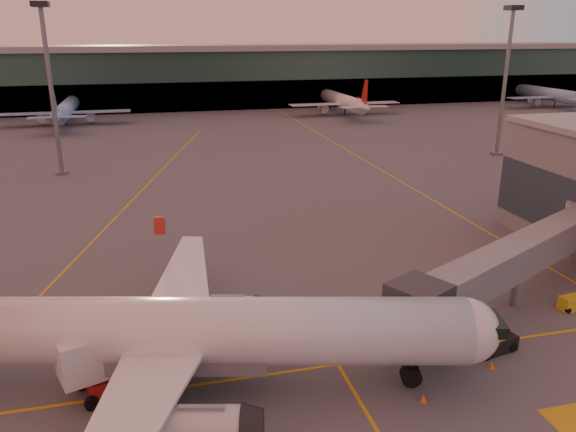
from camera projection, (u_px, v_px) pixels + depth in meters
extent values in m
plane|color=#4C4F54|center=(284.00, 424.00, 32.47)|extent=(600.00, 600.00, 0.00)
cube|color=gold|center=(266.00, 375.00, 37.07)|extent=(80.00, 0.25, 0.01)
cube|color=gold|center=(125.00, 208.00, 71.57)|extent=(31.30, 115.98, 0.01)
cube|color=gold|center=(352.00, 153.00, 103.82)|extent=(0.25, 160.00, 0.01)
cube|color=#19382D|center=(167.00, 80.00, 160.62)|extent=(400.00, 18.00, 16.00)
cube|color=gray|center=(164.00, 48.00, 157.84)|extent=(400.00, 20.00, 1.60)
cube|color=black|center=(169.00, 97.00, 154.06)|extent=(400.00, 1.00, 8.00)
cube|color=#2D3D47|center=(567.00, 208.00, 55.09)|extent=(0.30, 21.60, 6.00)
cylinder|color=slate|center=(52.00, 94.00, 84.64)|extent=(0.70, 0.70, 25.00)
cube|color=black|center=(40.00, 4.00, 80.63)|extent=(2.40, 2.40, 0.80)
cube|color=slate|center=(62.00, 173.00, 88.50)|extent=(1.60, 1.60, 0.50)
cylinder|color=slate|center=(505.00, 85.00, 98.29)|extent=(0.70, 0.70, 25.00)
cube|color=black|center=(514.00, 8.00, 94.28)|extent=(2.40, 2.40, 0.80)
cube|color=slate|center=(496.00, 154.00, 102.16)|extent=(1.60, 1.60, 0.50)
cylinder|color=white|center=(203.00, 331.00, 34.40)|extent=(32.31, 11.87, 4.14)
sphere|color=white|center=(466.00, 331.00, 34.41)|extent=(4.06, 4.06, 4.06)
cube|color=black|center=(486.00, 323.00, 34.24)|extent=(2.46, 3.07, 0.72)
cylinder|color=silver|center=(203.00, 431.00, 29.15)|extent=(4.85, 3.67, 2.69)
cylinder|color=black|center=(159.00, 402.00, 32.86)|extent=(2.16, 1.86, 1.86)
cylinder|color=black|center=(158.00, 394.00, 32.68)|extent=(0.37, 0.37, 1.14)
cylinder|color=silver|center=(228.00, 314.00, 41.10)|extent=(4.85, 3.67, 2.69)
cylinder|color=black|center=(176.00, 352.00, 37.97)|extent=(2.16, 1.86, 1.86)
cylinder|color=black|center=(176.00, 345.00, 37.79)|extent=(0.37, 0.37, 1.14)
cube|color=slate|center=(185.00, 350.00, 34.83)|extent=(10.73, 5.71, 1.66)
cylinder|color=black|center=(411.00, 376.00, 35.42)|extent=(1.47, 1.12, 1.30)
cube|color=slate|center=(519.00, 256.00, 44.96)|extent=(25.64, 15.04, 2.70)
cube|color=#2D3035|center=(418.00, 305.00, 36.94)|extent=(4.59, 4.59, 3.00)
cube|color=#2D3035|center=(429.00, 339.00, 39.14)|extent=(1.60, 2.40, 2.40)
cylinder|color=black|center=(435.00, 357.00, 38.38)|extent=(0.80, 0.40, 0.80)
cylinder|color=black|center=(420.00, 341.00, 40.41)|extent=(0.80, 0.40, 0.80)
cylinder|color=slate|center=(514.00, 289.00, 45.87)|extent=(0.50, 0.50, 3.14)
cube|color=#A11717|center=(115.00, 380.00, 35.32)|extent=(3.74, 3.26, 1.47)
cube|color=silver|center=(106.00, 349.00, 34.44)|extent=(6.18, 4.21, 2.75)
cylinder|color=black|center=(92.00, 403.00, 33.55)|extent=(0.95, 0.62, 0.88)
cylinder|color=black|center=(149.00, 384.00, 35.41)|extent=(0.95, 0.62, 0.88)
cube|color=gold|center=(571.00, 303.00, 45.66)|extent=(1.99, 1.36, 1.11)
cylinder|color=black|center=(568.00, 311.00, 45.09)|extent=(0.49, 0.29, 0.46)
cube|color=black|center=(491.00, 343.00, 39.78)|extent=(3.71, 2.47, 1.10)
cube|color=gold|center=(493.00, 334.00, 39.54)|extent=(1.70, 1.86, 0.90)
cylinder|color=black|center=(487.00, 355.00, 38.66)|extent=(0.75, 0.44, 0.70)
cylinder|color=black|center=(512.00, 347.00, 39.66)|extent=(0.75, 0.44, 0.70)
cone|color=#FC630D|center=(491.00, 365.00, 37.74)|extent=(0.42, 0.42, 0.53)
cube|color=#FC630D|center=(491.00, 368.00, 37.82)|extent=(0.36, 0.36, 0.03)
cone|color=#FC630D|center=(165.00, 272.00, 52.28)|extent=(0.41, 0.41, 0.53)
cube|color=#FC630D|center=(165.00, 274.00, 52.36)|extent=(0.36, 0.36, 0.03)
cone|color=#FC630D|center=(423.00, 398.00, 34.36)|extent=(0.40, 0.40, 0.51)
cube|color=#FC630D|center=(423.00, 401.00, 34.44)|extent=(0.35, 0.35, 0.03)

